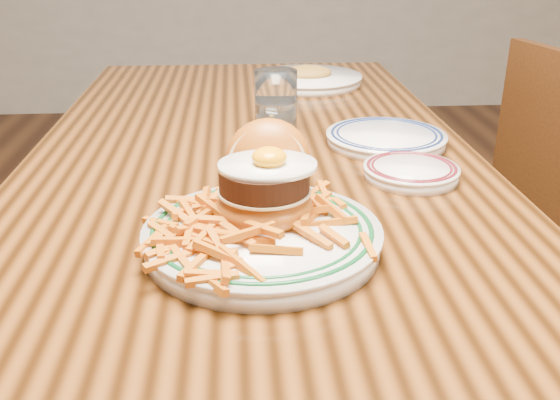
{
  "coord_description": "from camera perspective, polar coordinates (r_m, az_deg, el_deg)",
  "views": [
    {
      "loc": [
        -0.03,
        -1.17,
        1.14
      ],
      "look_at": [
        0.03,
        -0.39,
        0.8
      ],
      "focal_mm": 40.0,
      "sensor_mm": 36.0,
      "label": 1
    }
  ],
  "objects": [
    {
      "name": "table",
      "position": [
        1.26,
        -2.42,
        1.22
      ],
      "size": [
        0.85,
        1.6,
        0.75
      ],
      "color": "black",
      "rests_on": "floor"
    },
    {
      "name": "main_plate",
      "position": [
        0.83,
        -1.53,
        -1.31
      ],
      "size": [
        0.32,
        0.33,
        0.15
      ],
      "rotation": [
        0.0,
        0.0,
        -0.13
      ],
      "color": "white",
      "rests_on": "table"
    },
    {
      "name": "side_plate",
      "position": [
        1.08,
        11.9,
        2.63
      ],
      "size": [
        0.16,
        0.17,
        0.02
      ],
      "rotation": [
        0.0,
        0.0,
        -0.4
      ],
      "color": "white",
      "rests_on": "table"
    },
    {
      "name": "rear_plate",
      "position": [
        1.25,
        9.68,
        5.65
      ],
      "size": [
        0.24,
        0.24,
        0.03
      ],
      "rotation": [
        0.0,
        0.0,
        0.09
      ],
      "color": "white",
      "rests_on": "table"
    },
    {
      "name": "water_glass",
      "position": [
        1.29,
        -0.37,
        8.61
      ],
      "size": [
        0.09,
        0.09,
        0.13
      ],
      "color": "white",
      "rests_on": "table"
    },
    {
      "name": "far_plate",
      "position": [
        1.72,
        2.59,
        11.04
      ],
      "size": [
        0.29,
        0.29,
        0.05
      ],
      "rotation": [
        0.0,
        0.0,
        -0.04
      ],
      "color": "white",
      "rests_on": "table"
    }
  ]
}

